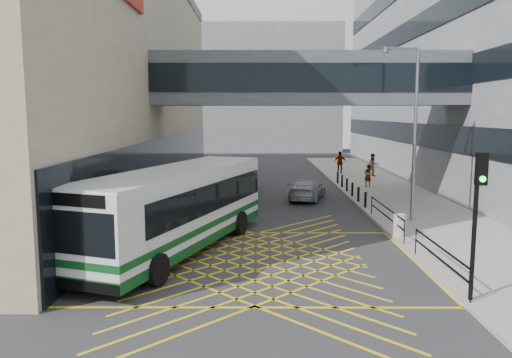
{
  "coord_description": "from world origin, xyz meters",
  "views": [
    {
      "loc": [
        0.09,
        -18.16,
        5.52
      ],
      "look_at": [
        0.0,
        4.0,
        2.6
      ],
      "focal_mm": 35.0,
      "sensor_mm": 36.0,
      "label": 1
    }
  ],
  "objects_px": {
    "car_silver": "(307,189)",
    "pedestrian_b": "(373,165)",
    "pedestrian_c": "(340,163)",
    "street_lamp": "(412,124)",
    "litter_bin": "(399,225)",
    "traffic_light": "(478,206)",
    "car_white": "(170,208)",
    "bus": "(179,207)",
    "pedestrian_a": "(368,176)",
    "car_dark": "(243,180)"
  },
  "relations": [
    {
      "from": "car_silver",
      "to": "pedestrian_b",
      "type": "xyz_separation_m",
      "value": [
        6.7,
        10.78,
        0.42
      ]
    },
    {
      "from": "pedestrian_a",
      "to": "street_lamp",
      "type": "bearing_deg",
      "value": 64.75
    },
    {
      "from": "street_lamp",
      "to": "pedestrian_a",
      "type": "relative_size",
      "value": 5.25
    },
    {
      "from": "traffic_light",
      "to": "pedestrian_c",
      "type": "distance_m",
      "value": 30.87
    },
    {
      "from": "car_white",
      "to": "pedestrian_b",
      "type": "distance_m",
      "value": 22.21
    },
    {
      "from": "pedestrian_c",
      "to": "pedestrian_b",
      "type": "bearing_deg",
      "value": 143.46
    },
    {
      "from": "traffic_light",
      "to": "car_white",
      "type": "bearing_deg",
      "value": 132.11
    },
    {
      "from": "bus",
      "to": "litter_bin",
      "type": "bearing_deg",
      "value": 29.99
    },
    {
      "from": "car_silver",
      "to": "pedestrian_b",
      "type": "bearing_deg",
      "value": -105.84
    },
    {
      "from": "traffic_light",
      "to": "pedestrian_a",
      "type": "xyz_separation_m",
      "value": [
        1.94,
        22.7,
        -1.98
      ]
    },
    {
      "from": "street_lamp",
      "to": "litter_bin",
      "type": "xyz_separation_m",
      "value": [
        -1.37,
        -3.28,
        -4.36
      ]
    },
    {
      "from": "pedestrian_c",
      "to": "litter_bin",
      "type": "bearing_deg",
      "value": 90.13
    },
    {
      "from": "street_lamp",
      "to": "pedestrian_a",
      "type": "xyz_separation_m",
      "value": [
        0.51,
        11.74,
        -4.04
      ]
    },
    {
      "from": "litter_bin",
      "to": "pedestrian_c",
      "type": "distance_m",
      "value": 23.14
    },
    {
      "from": "car_white",
      "to": "car_dark",
      "type": "relative_size",
      "value": 0.82
    },
    {
      "from": "street_lamp",
      "to": "pedestrian_c",
      "type": "distance_m",
      "value": 20.21
    },
    {
      "from": "litter_bin",
      "to": "car_white",
      "type": "bearing_deg",
      "value": 158.78
    },
    {
      "from": "pedestrian_a",
      "to": "pedestrian_c",
      "type": "height_order",
      "value": "pedestrian_c"
    },
    {
      "from": "pedestrian_b",
      "to": "pedestrian_c",
      "type": "height_order",
      "value": "pedestrian_c"
    },
    {
      "from": "car_dark",
      "to": "pedestrian_c",
      "type": "bearing_deg",
      "value": -127.17
    },
    {
      "from": "car_white",
      "to": "traffic_light",
      "type": "xyz_separation_m",
      "value": [
        10.75,
        -11.88,
        2.33
      ]
    },
    {
      "from": "bus",
      "to": "pedestrian_b",
      "type": "xyz_separation_m",
      "value": [
        13.05,
        22.83,
        -0.66
      ]
    },
    {
      "from": "litter_bin",
      "to": "traffic_light",
      "type": "bearing_deg",
      "value": -90.43
    },
    {
      "from": "bus",
      "to": "pedestrian_c",
      "type": "relative_size",
      "value": 6.17
    },
    {
      "from": "car_silver",
      "to": "street_lamp",
      "type": "height_order",
      "value": "street_lamp"
    },
    {
      "from": "pedestrian_b",
      "to": "pedestrian_c",
      "type": "relative_size",
      "value": 0.98
    },
    {
      "from": "pedestrian_a",
      "to": "car_dark",
      "type": "bearing_deg",
      "value": -18.82
    },
    {
      "from": "bus",
      "to": "pedestrian_a",
      "type": "bearing_deg",
      "value": 75.41
    },
    {
      "from": "car_silver",
      "to": "litter_bin",
      "type": "distance_m",
      "value": 10.72
    },
    {
      "from": "bus",
      "to": "car_dark",
      "type": "xyz_separation_m",
      "value": [
        2.06,
        16.16,
        -1.04
      ]
    },
    {
      "from": "car_white",
      "to": "pedestrian_c",
      "type": "relative_size",
      "value": 1.99
    },
    {
      "from": "litter_bin",
      "to": "street_lamp",
      "type": "bearing_deg",
      "value": 67.36
    },
    {
      "from": "street_lamp",
      "to": "pedestrian_c",
      "type": "height_order",
      "value": "street_lamp"
    },
    {
      "from": "bus",
      "to": "pedestrian_c",
      "type": "distance_m",
      "value": 27.04
    },
    {
      "from": "litter_bin",
      "to": "pedestrian_a",
      "type": "bearing_deg",
      "value": 82.87
    },
    {
      "from": "street_lamp",
      "to": "traffic_light",
      "type": "bearing_deg",
      "value": -107.54
    },
    {
      "from": "pedestrian_c",
      "to": "street_lamp",
      "type": "bearing_deg",
      "value": 93.6
    },
    {
      "from": "pedestrian_a",
      "to": "pedestrian_b",
      "type": "xyz_separation_m",
      "value": [
        1.77,
        6.03,
        0.16
      ]
    },
    {
      "from": "street_lamp",
      "to": "car_silver",
      "type": "bearing_deg",
      "value": 112.15
    },
    {
      "from": "street_lamp",
      "to": "litter_bin",
      "type": "height_order",
      "value": "street_lamp"
    },
    {
      "from": "car_white",
      "to": "pedestrian_c",
      "type": "height_order",
      "value": "pedestrian_c"
    },
    {
      "from": "street_lamp",
      "to": "car_white",
      "type": "bearing_deg",
      "value": 165.53
    },
    {
      "from": "bus",
      "to": "pedestrian_c",
      "type": "bearing_deg",
      "value": 86.3
    },
    {
      "from": "traffic_light",
      "to": "litter_bin",
      "type": "xyz_separation_m",
      "value": [
        0.06,
        7.69,
        -2.31
      ]
    },
    {
      "from": "litter_bin",
      "to": "pedestrian_c",
      "type": "height_order",
      "value": "pedestrian_c"
    },
    {
      "from": "car_dark",
      "to": "pedestrian_b",
      "type": "xyz_separation_m",
      "value": [
        10.99,
        6.67,
        0.38
      ]
    },
    {
      "from": "litter_bin",
      "to": "pedestrian_c",
      "type": "xyz_separation_m",
      "value": [
        1.16,
        23.11,
        0.5
      ]
    },
    {
      "from": "bus",
      "to": "car_dark",
      "type": "relative_size",
      "value": 2.54
    },
    {
      "from": "car_dark",
      "to": "street_lamp",
      "type": "bearing_deg",
      "value": 135.18
    },
    {
      "from": "traffic_light",
      "to": "litter_bin",
      "type": "distance_m",
      "value": 8.03
    }
  ]
}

